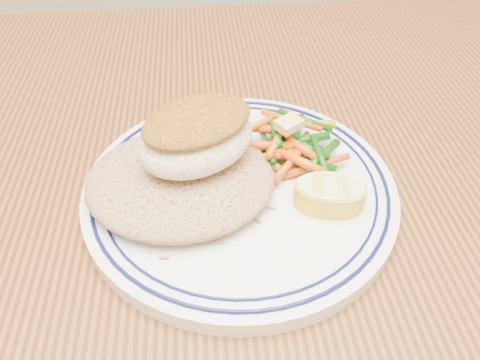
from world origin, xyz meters
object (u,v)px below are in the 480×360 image
at_px(dining_table, 241,299).
at_px(rice_pilaf, 180,177).
at_px(fish_fillet, 197,136).
at_px(vegetable_pile, 289,145).
at_px(plate, 240,189).
at_px(lemon_wedge, 330,194).

relative_size(dining_table, rice_pilaf, 9.64).
relative_size(dining_table, fish_fillet, 12.61).
height_order(rice_pilaf, vegetable_pile, rice_pilaf).
distance_m(plate, fish_fillet, 0.06).
relative_size(dining_table, vegetable_pile, 13.48).
bearing_deg(dining_table, rice_pilaf, 140.14).
distance_m(plate, lemon_wedge, 0.08).
relative_size(plate, lemon_wedge, 4.20).
height_order(dining_table, vegetable_pile, vegetable_pile).
bearing_deg(lemon_wedge, vegetable_pile, 109.00).
distance_m(vegetable_pile, lemon_wedge, 0.07).
bearing_deg(vegetable_pile, fish_fillet, -162.67).
xyz_separation_m(dining_table, vegetable_pile, (0.05, 0.07, 0.13)).
relative_size(dining_table, lemon_wedge, 23.78).
distance_m(fish_fillet, vegetable_pile, 0.09).
relative_size(fish_fillet, lemon_wedge, 1.89).
distance_m(plate, vegetable_pile, 0.06).
xyz_separation_m(rice_pilaf, vegetable_pile, (0.10, 0.03, -0.00)).
xyz_separation_m(fish_fillet, lemon_wedge, (0.10, -0.04, -0.04)).
relative_size(plate, vegetable_pile, 2.38).
height_order(plate, vegetable_pile, vegetable_pile).
bearing_deg(lemon_wedge, dining_table, -172.50).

